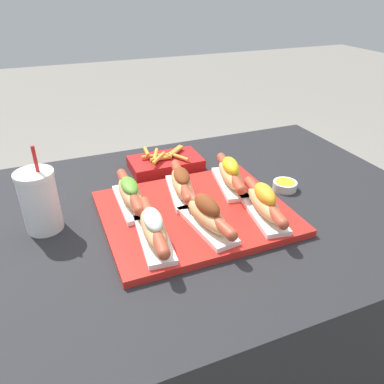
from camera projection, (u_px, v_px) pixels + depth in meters
name	position (u px, v px, depth m)	size (l,w,h in m)	color
patio_table	(173.00, 313.00, 1.13)	(1.39, 0.86, 0.72)	#232326
serving_tray	(195.00, 213.00, 0.93)	(0.45, 0.37, 0.02)	red
hot_dog_0	(153.00, 228.00, 0.80)	(0.08, 0.22, 0.07)	white
hot_dog_1	(207.00, 214.00, 0.84)	(0.08, 0.22, 0.08)	white
hot_dog_2	(264.00, 203.00, 0.89)	(0.09, 0.22, 0.08)	white
hot_dog_3	(130.00, 193.00, 0.93)	(0.06, 0.23, 0.07)	white
hot_dog_4	(182.00, 183.00, 0.98)	(0.09, 0.22, 0.07)	white
hot_dog_5	(230.00, 174.00, 1.02)	(0.10, 0.22, 0.08)	white
sauce_bowl	(285.00, 185.00, 1.05)	(0.07, 0.07, 0.02)	silver
drink_cup	(40.00, 201.00, 0.85)	(0.09, 0.09, 0.21)	white
fries_basket	(165.00, 163.00, 1.16)	(0.22, 0.13, 0.06)	#B21919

